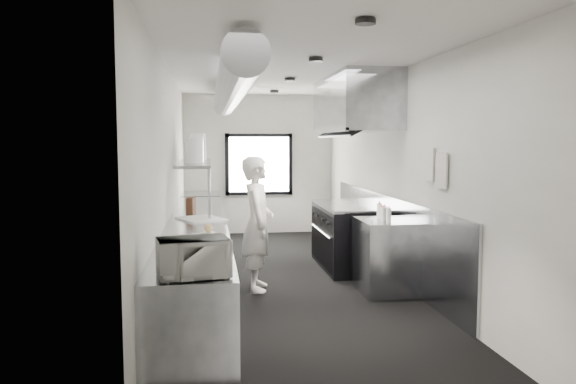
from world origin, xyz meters
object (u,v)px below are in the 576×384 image
object	(u,v)px
far_work_table	(202,217)
plate_stack_a	(194,152)
line_cook	(258,224)
squeeze_bottle_a	(389,216)
bottle_station	(386,256)
plate_stack_d	(198,147)
squeeze_bottle_b	(383,214)
pass_shelf	(196,164)
squeeze_bottle_e	(379,210)
cutting_board	(202,219)
prep_counter	(198,258)
squeeze_bottle_d	(380,211)
plate_stack_c	(195,150)
small_plate	(209,233)
microwave	(193,258)
range	(349,236)
deli_tub_b	(174,248)
exhaust_hood	(354,105)
knife_block	(191,206)
deli_tub_a	(178,258)
squeeze_bottle_c	(385,213)
plate_stack_b	(193,152)

from	to	relation	value
far_work_table	plate_stack_a	xyz separation A→B (m)	(-0.04, -2.81, 1.26)
line_cook	squeeze_bottle_a	distance (m)	1.62
far_work_table	bottle_station	bearing A→B (deg)	-59.47
plate_stack_d	squeeze_bottle_b	distance (m)	3.43
pass_shelf	squeeze_bottle_e	xyz separation A→B (m)	(2.33, -1.43, -0.55)
cutting_board	line_cook	bearing A→B (deg)	0.04
prep_counter	squeeze_bottle_d	distance (m)	2.32
pass_shelf	plate_stack_c	xyz separation A→B (m)	(-0.01, 0.11, 0.21)
small_plate	squeeze_bottle_a	world-z (taller)	squeeze_bottle_a
plate_stack_d	cutting_board	bearing A→B (deg)	-87.86
squeeze_bottle_b	plate_stack_a	bearing A→B (deg)	152.22
microwave	pass_shelf	bearing A→B (deg)	79.85
bottle_station	pass_shelf	bearing A→B (deg)	144.01
prep_counter	plate_stack_c	world-z (taller)	plate_stack_c
microwave	plate_stack_c	size ratio (longest dim) A/B	1.33
range	squeeze_bottle_b	xyz separation A→B (m)	(0.03, -1.50, 0.52)
deli_tub_b	squeeze_bottle_e	bearing A→B (deg)	38.89
exhaust_hood	knife_block	bearing A→B (deg)	-168.85
cutting_board	squeeze_bottle_a	world-z (taller)	squeeze_bottle_a
line_cook	knife_block	world-z (taller)	line_cook
pass_shelf	squeeze_bottle_e	bearing A→B (deg)	-31.49
line_cook	plate_stack_d	size ratio (longest dim) A/B	4.07
line_cook	deli_tub_a	bearing A→B (deg)	165.77
prep_counter	squeeze_bottle_a	world-z (taller)	squeeze_bottle_a
deli_tub_b	squeeze_bottle_a	distance (m)	2.80
deli_tub_b	knife_block	xyz separation A→B (m)	(0.07, 2.64, 0.06)
squeeze_bottle_d	cutting_board	bearing A→B (deg)	174.76
line_cook	squeeze_bottle_c	distance (m)	1.57
small_plate	cutting_board	xyz separation A→B (m)	(-0.09, 1.07, 0.00)
pass_shelf	bottle_station	distance (m)	3.09
prep_counter	squeeze_bottle_b	world-z (taller)	squeeze_bottle_b
plate_stack_d	squeeze_bottle_a	size ratio (longest dim) A/B	2.34
plate_stack_c	squeeze_bottle_a	xyz separation A→B (m)	(2.29, -2.06, -0.75)
microwave	line_cook	bearing A→B (deg)	65.14
far_work_table	cutting_board	xyz separation A→B (m)	(0.05, -3.56, 0.46)
bottle_station	squeeze_bottle_a	world-z (taller)	squeeze_bottle_a
plate_stack_a	squeeze_bottle_e	xyz separation A→B (m)	(2.33, -0.82, -0.73)
far_work_table	squeeze_bottle_b	bearing A→B (deg)	-61.00
pass_shelf	squeeze_bottle_b	bearing A→B (deg)	-38.59
small_plate	plate_stack_a	distance (m)	2.00
bottle_station	deli_tub_a	bearing A→B (deg)	-138.43
far_work_table	squeeze_bottle_d	bearing A→B (deg)	-59.05
prep_counter	bottle_station	world-z (taller)	same
deli_tub_a	cutting_board	size ratio (longest dim) A/B	0.22
plate_stack_a	plate_stack_d	world-z (taller)	plate_stack_d
exhaust_hood	far_work_table	xyz separation A→B (m)	(-2.25, 2.50, -1.94)
plate_stack_b	plate_stack_d	distance (m)	0.83
microwave	cutting_board	bearing A→B (deg)	78.47
microwave	cutting_board	size ratio (longest dim) A/B	0.75
bottle_station	small_plate	distance (m)	2.33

